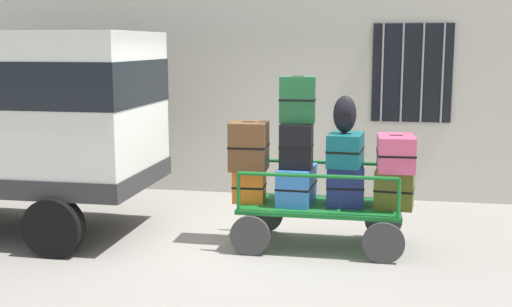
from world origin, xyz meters
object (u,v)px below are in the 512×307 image
at_px(suitcase_left_bottom, 249,186).
at_px(suitcase_midleft_middle, 296,146).
at_px(suitcase_left_middle, 249,146).
at_px(backpack, 345,115).
at_px(suitcase_midright_middle, 396,153).
at_px(suitcase_midleft_bottom, 297,185).
at_px(luggage_cart, 320,214).
at_px(suitcase_midright_bottom, 394,189).
at_px(suitcase_center_bottom, 345,186).
at_px(suitcase_center_middle, 345,150).
at_px(suitcase_midleft_top, 298,100).

xyz_separation_m(suitcase_left_bottom, suitcase_midleft_middle, (0.58, -0.04, 0.52)).
relative_size(suitcase_left_middle, backpack, 1.35).
bearing_deg(suitcase_midright_middle, suitcase_midleft_bottom, 176.97).
distance_m(suitcase_midright_middle, backpack, 0.74).
height_order(luggage_cart, suitcase_midleft_bottom, suitcase_midleft_bottom).
bearing_deg(suitcase_midleft_middle, suitcase_midright_bottom, 2.13).
height_order(luggage_cart, suitcase_left_middle, suitcase_left_middle).
bearing_deg(suitcase_center_bottom, suitcase_midright_middle, -3.20).
distance_m(suitcase_midleft_middle, suitcase_center_bottom, 0.75).
bearing_deg(suitcase_center_middle, luggage_cart, 179.17).
xyz_separation_m(luggage_cart, backpack, (0.27, -0.00, 1.22)).
bearing_deg(suitcase_midright_middle, luggage_cart, 178.39).
distance_m(luggage_cart, suitcase_left_middle, 1.19).
relative_size(luggage_cart, suitcase_left_bottom, 4.94).
distance_m(suitcase_left_middle, backpack, 1.21).
height_order(suitcase_left_bottom, suitcase_left_middle, suitcase_left_middle).
bearing_deg(suitcase_midright_bottom, suitcase_midleft_top, 178.95).
relative_size(suitcase_center_middle, suitcase_midright_bottom, 1.17).
distance_m(luggage_cart, suitcase_midleft_middle, 0.89).
xyz_separation_m(luggage_cart, suitcase_midleft_middle, (-0.29, -0.04, 0.84)).
bearing_deg(suitcase_left_bottom, luggage_cart, -0.04).
xyz_separation_m(suitcase_midleft_top, suitcase_midright_middle, (1.16, -0.05, -0.60)).
xyz_separation_m(suitcase_left_middle, suitcase_midright_bottom, (1.74, 0.02, -0.47)).
bearing_deg(luggage_cart, suitcase_left_bottom, 179.96).
bearing_deg(suitcase_left_bottom, suitcase_left_middle, -90.00).
bearing_deg(suitcase_midleft_top, suitcase_center_bottom, -1.95).
relative_size(suitcase_left_bottom, backpack, 0.92).
distance_m(luggage_cart, suitcase_midleft_top, 1.41).
distance_m(suitcase_midleft_top, suitcase_center_middle, 0.82).
relative_size(suitcase_left_bottom, suitcase_midleft_top, 0.73).
distance_m(suitcase_midleft_bottom, suitcase_center_bottom, 0.58).
distance_m(luggage_cart, suitcase_midleft_bottom, 0.45).
relative_size(luggage_cart, suitcase_midright_middle, 3.13).
distance_m(suitcase_midleft_top, suitcase_center_bottom, 1.18).
height_order(suitcase_left_bottom, suitcase_midleft_top, suitcase_midleft_top).
distance_m(suitcase_midleft_middle, suitcase_midright_middle, 1.16).
bearing_deg(suitcase_left_middle, suitcase_midleft_bottom, 5.32).
relative_size(suitcase_left_bottom, suitcase_midleft_bottom, 0.56).
bearing_deg(suitcase_center_middle, suitcase_left_bottom, 179.76).
xyz_separation_m(suitcase_midleft_top, suitcase_midright_bottom, (1.16, -0.02, -1.04)).
bearing_deg(suitcase_left_middle, suitcase_left_bottom, 90.00).
xyz_separation_m(suitcase_left_bottom, suitcase_midright_middle, (1.74, -0.03, 0.47)).
distance_m(suitcase_midleft_bottom, backpack, 1.04).
bearing_deg(suitcase_midright_bottom, suitcase_midright_middle, -90.00).
bearing_deg(suitcase_center_bottom, suitcase_midleft_top, 178.05).
height_order(suitcase_midright_bottom, backpack, backpack).
xyz_separation_m(suitcase_center_bottom, suitcase_midright_middle, (0.58, -0.03, 0.42)).
xyz_separation_m(suitcase_center_bottom, suitcase_midright_bottom, (0.58, -0.00, -0.01)).
distance_m(suitcase_left_middle, suitcase_midleft_bottom, 0.75).
bearing_deg(suitcase_midleft_bottom, suitcase_midleft_top, -90.00).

